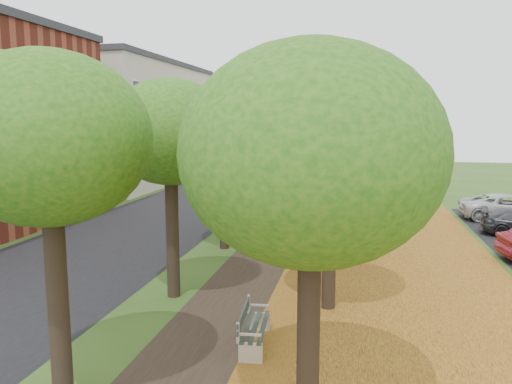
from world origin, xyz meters
The scene contains 8 objects.
street_asphalt centered at (-7.50, 15.00, 0.00)m, with size 8.00×70.00×0.01m, color black.
footpath centered at (0.00, 15.00, 0.00)m, with size 3.20×70.00×0.01m, color black.
leaf_verge centered at (5.00, 15.00, 0.01)m, with size 7.50×70.00×0.01m, color #B57E21.
tree_row_west centered at (-2.20, 15.00, 4.93)m, with size 4.09×34.09×6.70m.
tree_row_east centered at (2.60, 15.00, 4.93)m, with size 4.09×34.09×6.70m.
building_cream centered at (-17.00, 33.00, 5.21)m, with size 10.30×20.30×10.40m.
bench centered at (0.95, 3.11, 0.48)m, with size 0.74×2.01×0.93m.
car_white centered at (11.51, 20.93, 0.71)m, with size 2.36×5.11×1.42m, color silver.
Camera 1 is at (3.37, -8.17, 5.50)m, focal length 35.00 mm.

